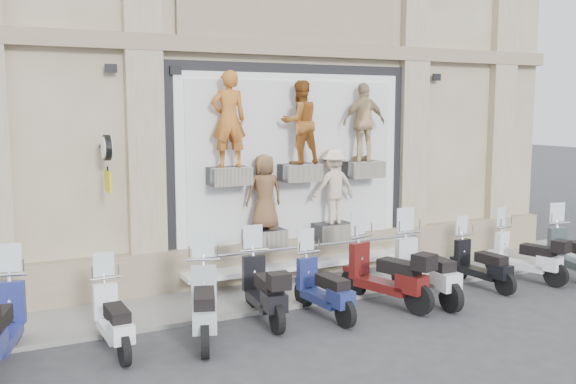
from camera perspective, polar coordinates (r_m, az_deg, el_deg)
name	(u,v)px	position (r m, az deg, el deg)	size (l,w,h in m)	color
ground	(368,318)	(11.49, 7.10, -11.06)	(90.00, 90.00, 0.00)	#303033
sidewalk	(311,286)	(13.20, 2.02, -8.37)	(16.00, 2.20, 0.08)	gray
building	(222,16)	(17.32, -5.90, 15.26)	(14.00, 8.60, 12.00)	tan
shop_vitrine	(299,167)	(13.35, 0.96, 2.26)	(5.60, 0.83, 4.30)	black
guard_rail	(313,267)	(13.00, 2.24, -6.67)	(5.06, 0.10, 0.93)	#9EA0A5
clock_sign_bracket	(107,156)	(11.76, -15.80, 3.10)	(0.10, 0.80, 1.02)	black
scooter_a	(0,309)	(10.07, -24.23, -9.50)	(0.59, 2.01, 1.63)	navy
scooter_b	(113,306)	(10.07, -15.30, -9.73)	(0.51, 1.74, 1.41)	silver
scooter_c	(204,290)	(10.21, -7.48, -8.65)	(0.59, 2.01, 1.63)	#99A0A5
scooter_d	(264,276)	(11.06, -2.18, -7.50)	(0.56, 1.93, 1.57)	black
scooter_e	(324,276)	(11.28, 3.20, -7.47)	(0.53, 1.81, 1.47)	navy
scooter_f	(386,261)	(11.99, 8.67, -6.08)	(0.61, 2.09, 1.69)	#4C0E0D
scooter_g	(426,257)	(12.41, 12.16, -5.69)	(0.61, 2.09, 1.70)	silver
scooter_h	(482,254)	(13.63, 16.83, -5.29)	(0.51, 1.74, 1.41)	black
scooter_i	(526,246)	(14.47, 20.41, -4.52)	(0.54, 1.85, 1.50)	white
scooter_j	(574,243)	(14.99, 24.10, -4.18)	(0.56, 1.93, 1.56)	#2D3537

